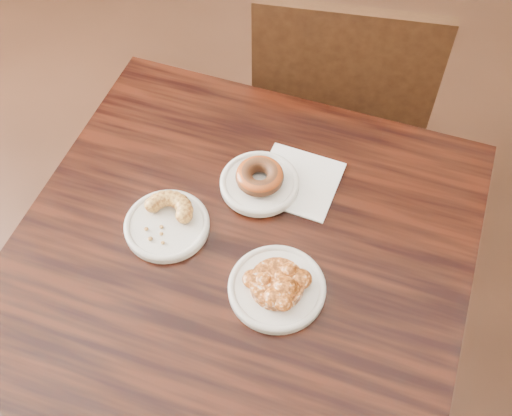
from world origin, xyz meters
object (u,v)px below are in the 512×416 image
at_px(apple_fritter, 277,282).
at_px(glazed_donut, 260,176).
at_px(cafe_table, 243,338).
at_px(chair_far, 340,102).
at_px(cruller_fragment, 166,219).

bearing_deg(apple_fritter, glazed_donut, 119.55).
bearing_deg(apple_fritter, cafe_table, 152.92).
bearing_deg(cafe_table, chair_far, 87.87).
height_order(apple_fritter, cruller_fragment, apple_fritter).
bearing_deg(cafe_table, glazed_donut, 95.02).
xyz_separation_m(cafe_table, apple_fritter, (0.09, -0.05, 0.40)).
xyz_separation_m(chair_far, cruller_fragment, (-0.13, -0.72, 0.33)).
bearing_deg(glazed_donut, cafe_table, -82.09).
relative_size(cafe_table, apple_fritter, 6.28).
height_order(chair_far, apple_fritter, chair_far).
bearing_deg(glazed_donut, chair_far, 88.86).
height_order(glazed_donut, cruller_fragment, glazed_donut).
distance_m(cafe_table, apple_fritter, 0.41).
xyz_separation_m(glazed_donut, apple_fritter, (0.11, -0.20, -0.00)).
distance_m(cafe_table, glazed_donut, 0.43).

